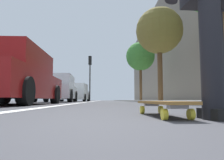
% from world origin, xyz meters
% --- Properties ---
extents(ground_plane, '(80.00, 80.00, 0.00)m').
position_xyz_m(ground_plane, '(10.00, 0.00, 0.00)').
color(ground_plane, '#38383D').
extents(lane_stripe_white, '(52.00, 0.16, 0.01)m').
position_xyz_m(lane_stripe_white, '(20.00, 1.25, 0.00)').
color(lane_stripe_white, silver).
rests_on(lane_stripe_white, ground).
extents(sidewalk_curb, '(52.00, 3.20, 0.11)m').
position_xyz_m(sidewalk_curb, '(18.00, -3.19, 0.05)').
color(sidewalk_curb, '#9E9B93').
rests_on(sidewalk_curb, ground).
extents(building_facade, '(40.00, 1.20, 11.17)m').
position_xyz_m(building_facade, '(22.00, -6.20, 5.59)').
color(building_facade, '#6D6459').
rests_on(building_facade, ground).
extents(skateboard, '(0.85, 0.25, 0.11)m').
position_xyz_m(skateboard, '(1.19, -0.19, 0.09)').
color(skateboard, yellow).
rests_on(skateboard, ground).
extents(parked_car_near, '(4.40, 1.91, 1.46)m').
position_xyz_m(parked_car_near, '(5.30, 2.73, 0.70)').
color(parked_car_near, maroon).
rests_on(parked_car_near, ground).
extents(parked_car_mid, '(4.22, 2.14, 1.50)m').
position_xyz_m(parked_car_mid, '(11.62, 2.97, 0.73)').
color(parked_car_mid, silver).
rests_on(parked_car_mid, ground).
extents(parked_car_far, '(4.17, 2.14, 1.46)m').
position_xyz_m(parked_car_far, '(17.61, 2.72, 0.69)').
color(parked_car_far, silver).
rests_on(parked_car_far, ground).
extents(traffic_light, '(0.33, 0.28, 4.12)m').
position_xyz_m(traffic_light, '(18.80, 1.65, 2.86)').
color(traffic_light, '#2D2D2D').
rests_on(traffic_light, ground).
extents(street_tree_mid, '(2.61, 2.61, 5.33)m').
position_xyz_m(street_tree_mid, '(11.14, -2.79, 4.00)').
color(street_tree_mid, brown).
rests_on(street_tree_mid, ground).
extents(street_tree_far, '(2.48, 2.48, 5.14)m').
position_xyz_m(street_tree_far, '(17.60, -2.79, 3.87)').
color(street_tree_far, brown).
rests_on(street_tree_far, ground).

